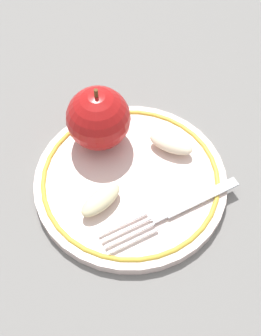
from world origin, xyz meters
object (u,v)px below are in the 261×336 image
object	(u,v)px
plate	(130,181)
apple_slice_back	(101,200)
apple_red_whole	(98,118)
fork	(176,210)
apple_slice_front	(171,144)

from	to	relation	value
plate	apple_slice_back	world-z (taller)	apple_slice_back
apple_red_whole	apple_slice_back	xyz separation A→B (m)	(0.04, 0.09, -0.03)
plate	apple_slice_back	distance (m)	0.05
fork	apple_slice_front	bearing A→B (deg)	-116.22
fork	apple_slice_back	bearing A→B (deg)	-33.22
plate	apple_slice_front	world-z (taller)	apple_slice_front
apple_red_whole	fork	world-z (taller)	apple_red_whole
plate	fork	xyz separation A→B (m)	(-0.03, 0.06, 0.01)
apple_red_whole	plate	bearing A→B (deg)	95.43
apple_red_whole	apple_slice_front	xyz separation A→B (m)	(-0.07, 0.06, -0.03)
plate	apple_red_whole	size ratio (longest dim) A/B	2.65
apple_slice_back	apple_slice_front	bearing A→B (deg)	-1.58
plate	fork	bearing A→B (deg)	111.61
plate	fork	world-z (taller)	fork
apple_slice_front	apple_slice_back	distance (m)	0.12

